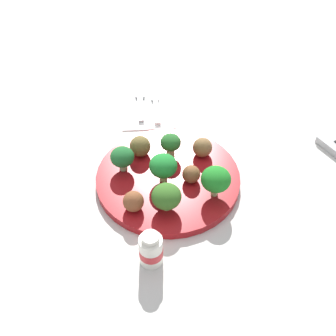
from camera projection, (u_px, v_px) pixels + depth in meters
ground_plane at (168, 181)px, 0.83m from camera, size 4.00×4.00×0.00m
plate at (168, 178)px, 0.83m from camera, size 0.28×0.28×0.02m
broccoli_floret_mid_right at (163, 166)px, 0.79m from camera, size 0.05×0.05×0.06m
broccoli_floret_back_right at (216, 179)px, 0.76m from camera, size 0.05×0.05×0.06m
broccoli_floret_far_rim at (122, 157)px, 0.81m from camera, size 0.05×0.05×0.05m
broccoli_floret_center at (166, 196)px, 0.74m from camera, size 0.05×0.05×0.05m
broccoli_floret_near_rim at (171, 143)px, 0.84m from camera, size 0.04×0.04×0.05m
meatball_mid_left at (191, 174)px, 0.80m from camera, size 0.03×0.03×0.03m
meatball_back_left at (202, 147)px, 0.85m from camera, size 0.04×0.04×0.04m
meatball_back_right at (140, 146)px, 0.85m from camera, size 0.04×0.04×0.04m
meatball_far_rim at (133, 201)px, 0.75m from camera, size 0.04×0.04×0.04m
napkin at (148, 106)px, 1.00m from camera, size 0.17×0.12×0.01m
fork at (140, 103)px, 1.00m from camera, size 0.12×0.02×0.01m
knife at (156, 103)px, 1.00m from camera, size 0.15×0.02×0.01m
yogurt_bottle at (151, 250)px, 0.68m from camera, size 0.04×0.04×0.07m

